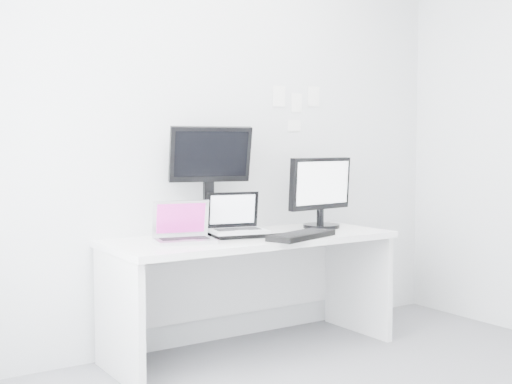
# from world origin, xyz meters

# --- Properties ---
(back_wall) EXTENTS (3.60, 0.00, 3.60)m
(back_wall) POSITION_xyz_m (0.00, 1.60, 1.35)
(back_wall) COLOR silver
(back_wall) RESTS_ON ground
(desk) EXTENTS (1.80, 0.70, 0.73)m
(desk) POSITION_xyz_m (0.00, 1.25, 0.36)
(desk) COLOR white
(desk) RESTS_ON ground
(macbook) EXTENTS (0.38, 0.32, 0.25)m
(macbook) POSITION_xyz_m (-0.48, 1.22, 0.85)
(macbook) COLOR silver
(macbook) RESTS_ON desk
(speaker) EXTENTS (0.12, 0.12, 0.20)m
(speaker) POSITION_xyz_m (-0.11, 1.48, 0.83)
(speaker) COLOR black
(speaker) RESTS_ON desk
(dell_laptop) EXTENTS (0.38, 0.33, 0.28)m
(dell_laptop) POSITION_xyz_m (-0.10, 1.24, 0.87)
(dell_laptop) COLOR #BABDC2
(dell_laptop) RESTS_ON desk
(rear_monitor) EXTENTS (0.54, 0.31, 0.69)m
(rear_monitor) POSITION_xyz_m (-0.18, 1.45, 1.08)
(rear_monitor) COLOR black
(rear_monitor) RESTS_ON desk
(samsung_monitor) EXTENTS (0.56, 0.32, 0.49)m
(samsung_monitor) POSITION_xyz_m (0.61, 1.32, 0.98)
(samsung_monitor) COLOR black
(samsung_monitor) RESTS_ON desk
(keyboard) EXTENTS (0.52, 0.33, 0.03)m
(keyboard) POSITION_xyz_m (0.19, 0.99, 0.75)
(keyboard) COLOR black
(keyboard) RESTS_ON desk
(mouse) EXTENTS (0.14, 0.11, 0.04)m
(mouse) POSITION_xyz_m (0.37, 1.05, 0.75)
(mouse) COLOR black
(mouse) RESTS_ON desk
(wall_note_0) EXTENTS (0.10, 0.00, 0.14)m
(wall_note_0) POSITION_xyz_m (0.45, 1.59, 1.62)
(wall_note_0) COLOR white
(wall_note_0) RESTS_ON back_wall
(wall_note_1) EXTENTS (0.09, 0.00, 0.13)m
(wall_note_1) POSITION_xyz_m (0.60, 1.59, 1.58)
(wall_note_1) COLOR white
(wall_note_1) RESTS_ON back_wall
(wall_note_2) EXTENTS (0.10, 0.00, 0.14)m
(wall_note_2) POSITION_xyz_m (0.75, 1.59, 1.63)
(wall_note_2) COLOR white
(wall_note_2) RESTS_ON back_wall
(wall_note_3) EXTENTS (0.11, 0.00, 0.08)m
(wall_note_3) POSITION_xyz_m (0.58, 1.59, 1.42)
(wall_note_3) COLOR white
(wall_note_3) RESTS_ON back_wall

